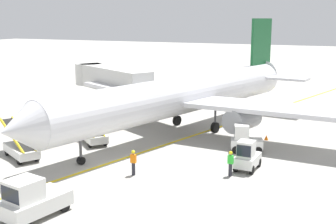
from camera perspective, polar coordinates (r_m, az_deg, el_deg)
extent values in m
plane|color=#9E9B93|center=(32.33, -7.96, -6.44)|extent=(300.00, 300.00, 0.00)
cube|color=yellow|center=(35.72, -1.41, -4.55)|extent=(21.21, 77.30, 0.01)
cylinder|color=silver|center=(39.45, 1.84, 2.16)|extent=(11.03, 29.82, 3.30)
cone|color=silver|center=(28.78, -18.58, -2.11)|extent=(3.75, 3.16, 3.23)
cone|color=silver|center=(53.12, 12.90, 4.82)|extent=(3.76, 3.52, 3.14)
cube|color=silver|center=(36.76, 12.51, 0.53)|extent=(13.22, 5.11, 0.36)
cylinder|color=gray|center=(36.88, 9.46, -0.90)|extent=(2.67, 3.59, 1.90)
cube|color=silver|center=(45.52, -4.42, 2.93)|extent=(13.58, 9.85, 0.36)
cylinder|color=gray|center=(43.85, -3.78, 1.27)|extent=(2.67, 3.59, 1.90)
cube|color=#19592D|center=(50.70, 11.83, 8.69)|extent=(1.32, 3.93, 5.20)
cube|color=silver|center=(49.31, 14.50, 4.22)|extent=(5.43, 2.83, 0.24)
cube|color=silver|center=(52.15, 8.55, 4.86)|extent=(5.65, 4.07, 0.24)
cylinder|color=#4C4C51|center=(31.85, -11.14, -3.91)|extent=(0.20, 0.20, 3.12)
cylinder|color=black|center=(32.21, -11.05, -6.10)|extent=(0.48, 0.63, 0.56)
cylinder|color=#4C4C51|center=(40.12, 6.06, -0.48)|extent=(0.20, 0.20, 3.12)
cylinder|color=black|center=(40.37, 6.03, -1.98)|extent=(0.59, 1.02, 0.96)
cylinder|color=#4C4C51|center=(42.68, 1.16, 0.33)|extent=(0.20, 0.20, 3.12)
cylinder|color=black|center=(42.91, 1.16, -1.08)|extent=(0.59, 1.02, 0.96)
cube|color=black|center=(29.75, -15.35, -0.78)|extent=(2.97, 1.70, 0.60)
cube|color=beige|center=(49.36, -7.05, 4.22)|extent=(11.81, 7.95, 2.50)
cylinder|color=beige|center=(54.34, -10.07, 4.82)|extent=(3.20, 3.20, 2.50)
cylinder|color=#59595B|center=(48.21, -5.90, 1.14)|extent=(0.56, 0.56, 2.35)
cube|color=#333338|center=(48.39, -5.88, 0.07)|extent=(1.80, 1.40, 0.50)
cube|color=silver|center=(24.58, -16.62, -11.13)|extent=(2.53, 3.89, 0.80)
cube|color=silver|center=(23.88, -17.96, -9.45)|extent=(1.79, 1.87, 1.10)
cube|color=black|center=(23.47, -19.49, -9.94)|extent=(1.42, 0.34, 0.77)
cylinder|color=black|center=(23.46, -17.79, -13.42)|extent=(0.33, 0.63, 0.60)
cylinder|color=black|center=(24.68, -20.10, -12.28)|extent=(0.33, 0.63, 0.60)
cylinder|color=black|center=(24.88, -13.06, -11.64)|extent=(0.33, 0.63, 0.60)
cylinder|color=black|center=(26.03, -15.47, -10.69)|extent=(0.33, 0.63, 0.60)
cube|color=silver|center=(34.95, 10.02, -4.00)|extent=(2.69, 2.00, 0.70)
cube|color=silver|center=(34.69, 9.38, -2.55)|extent=(1.36, 1.33, 1.10)
cube|color=black|center=(34.66, 8.53, -2.54)|extent=(0.39, 0.95, 0.77)
cylinder|color=black|center=(34.47, 8.66, -4.78)|extent=(0.64, 0.40, 0.60)
cylinder|color=black|center=(35.53, 8.59, -4.27)|extent=(0.64, 0.40, 0.60)
cylinder|color=black|center=(34.59, 11.45, -4.83)|extent=(0.64, 0.40, 0.60)
cylinder|color=black|center=(35.64, 11.30, -4.32)|extent=(0.64, 0.40, 0.60)
cube|color=silver|center=(30.99, 10.13, -6.07)|extent=(1.39, 2.45, 0.70)
cube|color=silver|center=(30.35, 9.96, -4.67)|extent=(1.08, 1.12, 1.10)
cube|color=black|center=(29.87, 9.66, -4.93)|extent=(0.98, 0.12, 0.77)
cylinder|color=black|center=(30.19, 10.64, -7.28)|extent=(0.24, 0.61, 0.60)
cylinder|color=black|center=(30.50, 8.64, -7.01)|extent=(0.24, 0.61, 0.60)
cylinder|color=black|center=(31.73, 11.51, -6.36)|extent=(0.24, 0.61, 0.60)
cylinder|color=black|center=(32.02, 9.60, -6.12)|extent=(0.24, 0.61, 0.60)
cube|color=silver|center=(34.59, -18.23, -4.68)|extent=(4.06, 3.11, 0.60)
cylinder|color=black|center=(35.71, -19.87, -4.78)|extent=(0.63, 0.48, 0.60)
cylinder|color=black|center=(36.08, -17.94, -4.48)|extent=(0.63, 0.48, 0.60)
cylinder|color=black|center=(33.27, -18.48, -5.89)|extent=(0.63, 0.48, 0.60)
cylinder|color=black|center=(33.67, -16.42, -5.55)|extent=(0.63, 0.48, 0.60)
cube|color=black|center=(34.89, -18.65, -2.94)|extent=(4.83, 3.14, 1.76)
cube|color=yellow|center=(34.73, -19.37, -2.85)|extent=(4.47, 2.43, 1.84)
cube|color=yellow|center=(35.00, -17.97, -2.65)|extent=(4.47, 2.43, 1.84)
cube|color=silver|center=(37.45, -9.62, -2.99)|extent=(3.91, 3.54, 0.60)
cylinder|color=black|center=(38.59, -11.09, -3.06)|extent=(0.61, 0.55, 0.60)
cylinder|color=black|center=(38.93, -9.29, -2.86)|extent=(0.61, 0.55, 0.60)
cylinder|color=black|center=(36.12, -9.95, -4.05)|extent=(0.61, 0.55, 0.60)
cylinder|color=black|center=(36.48, -8.03, -3.82)|extent=(0.61, 0.55, 0.60)
cube|color=black|center=(37.78, -9.94, -1.38)|extent=(4.47, 3.82, 1.76)
cube|color=yellow|center=(37.63, -10.60, -1.27)|extent=(3.98, 3.19, 1.84)
cube|color=yellow|center=(37.88, -9.30, -1.14)|extent=(3.98, 3.19, 1.84)
cylinder|color=#26262D|center=(29.57, -4.43, -7.26)|extent=(0.24, 0.24, 0.85)
cube|color=orange|center=(29.35, -4.45, -5.96)|extent=(0.36, 0.22, 0.56)
sphere|color=#9E7051|center=(29.23, -4.47, -5.23)|extent=(0.20, 0.20, 0.20)
sphere|color=yellow|center=(29.22, -4.47, -5.12)|extent=(0.24, 0.24, 0.24)
cylinder|color=#26262D|center=(29.60, 7.96, -7.32)|extent=(0.24, 0.24, 0.85)
cube|color=green|center=(29.37, 8.00, -6.02)|extent=(0.36, 0.22, 0.56)
sphere|color=#9E7051|center=(29.26, 8.02, -5.30)|extent=(0.20, 0.20, 0.20)
sphere|color=yellow|center=(29.24, 8.02, -5.18)|extent=(0.24, 0.24, 0.24)
cone|color=orange|center=(38.74, 12.45, -3.19)|extent=(0.36, 0.36, 0.44)
cone|color=orange|center=(44.39, 8.55, -1.12)|extent=(0.36, 0.36, 0.44)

